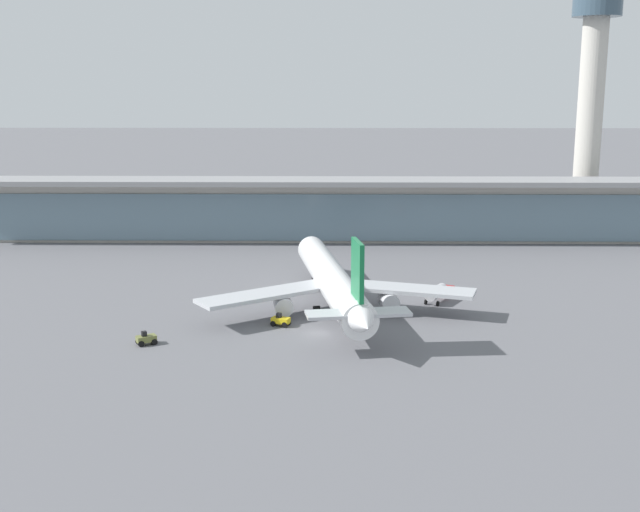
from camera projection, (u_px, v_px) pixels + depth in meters
ground_plane at (318, 333)px, 121.66m from camera, size 1200.00×1200.00×0.00m
airliner_on_stand at (333, 281)px, 133.04m from camera, size 45.62×59.92×15.99m
service_truck_near_nose_red at (438, 292)px, 139.22m from camera, size 6.21×8.59×2.95m
service_truck_under_wing_olive at (146, 339)px, 116.12m from camera, size 3.33×2.89×2.05m
service_truck_mid_apron_yellow at (281, 321)px, 125.16m from camera, size 3.28×2.61×2.05m
terminal_building at (323, 209)px, 192.72m from camera, size 183.60×12.80×15.20m
control_tower at (592, 89)px, 200.37m from camera, size 12.00×12.00×66.06m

